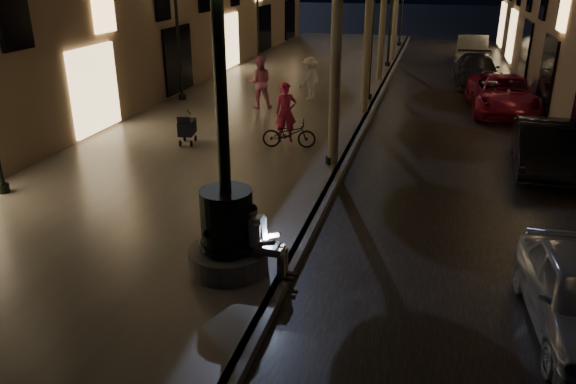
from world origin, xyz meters
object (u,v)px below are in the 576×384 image
(lamp_curb_b, at_px, (372,20))
(car_third, at_px, (503,94))
(lamp_curb_c, at_px, (391,5))
(seated_man_laptop, at_px, (261,237))
(stroller, at_px, (187,128))
(pedestrian_pink, at_px, (259,82))
(fountain_lamppost, at_px, (227,217))
(lamp_curb_a, at_px, (334,49))
(car_rear, at_px, (476,70))
(pedestrian_white, at_px, (310,78))
(lamp_left_c, at_px, (258,3))
(bicycle, at_px, (289,134))
(lamp_left_b, at_px, (177,20))
(car_fifth, at_px, (472,50))
(car_second, at_px, (543,146))
(pedestrian_red, at_px, (286,112))

(lamp_curb_b, height_order, car_third, lamp_curb_b)
(lamp_curb_c, relative_size, car_third, 0.97)
(seated_man_laptop, distance_m, lamp_curb_c, 22.12)
(stroller, distance_m, pedestrian_pink, 4.95)
(fountain_lamppost, height_order, lamp_curb_a, fountain_lamppost)
(seated_man_laptop, relative_size, car_third, 0.26)
(lamp_curb_c, bearing_deg, car_rear, -34.26)
(lamp_curb_b, bearing_deg, stroller, -121.26)
(pedestrian_white, bearing_deg, fountain_lamppost, 33.46)
(lamp_curb_b, relative_size, lamp_left_c, 1.00)
(lamp_curb_a, distance_m, lamp_curb_c, 16.00)
(fountain_lamppost, xyz_separation_m, car_rear, (5.00, 19.07, -0.55))
(stroller, distance_m, bicycle, 3.05)
(lamp_left_b, height_order, car_fifth, lamp_left_b)
(seated_man_laptop, distance_m, lamp_curb_a, 6.44)
(seated_man_laptop, bearing_deg, car_third, 69.88)
(seated_man_laptop, distance_m, pedestrian_pink, 12.08)
(seated_man_laptop, bearing_deg, stroller, 123.36)
(lamp_left_c, relative_size, car_fifth, 1.04)
(pedestrian_pink, bearing_deg, seated_man_laptop, 88.21)
(lamp_curb_b, bearing_deg, car_rear, 49.70)
(car_second, bearing_deg, lamp_curb_a, -160.66)
(lamp_left_b, bearing_deg, car_third, 8.99)
(lamp_left_c, bearing_deg, lamp_left_b, -90.00)
(seated_man_laptop, height_order, lamp_curb_b, lamp_curb_b)
(lamp_curb_a, xyz_separation_m, car_second, (5.50, 1.57, -2.59))
(lamp_curb_c, xyz_separation_m, lamp_left_c, (-7.10, 0.00, 0.00))
(seated_man_laptop, height_order, car_second, seated_man_laptop)
(lamp_curb_c, distance_m, bicycle, 15.21)
(lamp_left_b, distance_m, car_second, 13.61)
(lamp_curb_a, relative_size, lamp_curb_b, 1.00)
(pedestrian_pink, bearing_deg, car_fifth, -140.42)
(fountain_lamppost, height_order, lamp_curb_b, fountain_lamppost)
(lamp_curb_c, bearing_deg, lamp_left_b, -125.37)
(lamp_curb_c, bearing_deg, pedestrian_white, -104.61)
(lamp_curb_b, height_order, lamp_curb_c, same)
(lamp_curb_c, relative_size, bicycle, 3.08)
(pedestrian_pink, bearing_deg, fountain_lamppost, 85.40)
(lamp_left_b, xyz_separation_m, lamp_left_c, (0.00, 10.00, 0.00))
(car_second, xyz_separation_m, pedestrian_red, (-7.21, 0.12, 0.44))
(fountain_lamppost, bearing_deg, bicycle, 96.05)
(seated_man_laptop, bearing_deg, car_second, 53.56)
(lamp_left_b, relative_size, pedestrian_pink, 2.52)
(lamp_left_b, distance_m, car_fifth, 17.36)
(seated_man_laptop, height_order, pedestrian_red, pedestrian_red)
(fountain_lamppost, height_order, car_rear, fountain_lamppost)
(lamp_curb_b, distance_m, pedestrian_white, 3.21)
(lamp_left_c, distance_m, pedestrian_pink, 11.20)
(lamp_curb_a, distance_m, car_fifth, 19.50)
(lamp_left_c, bearing_deg, pedestrian_pink, -72.20)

